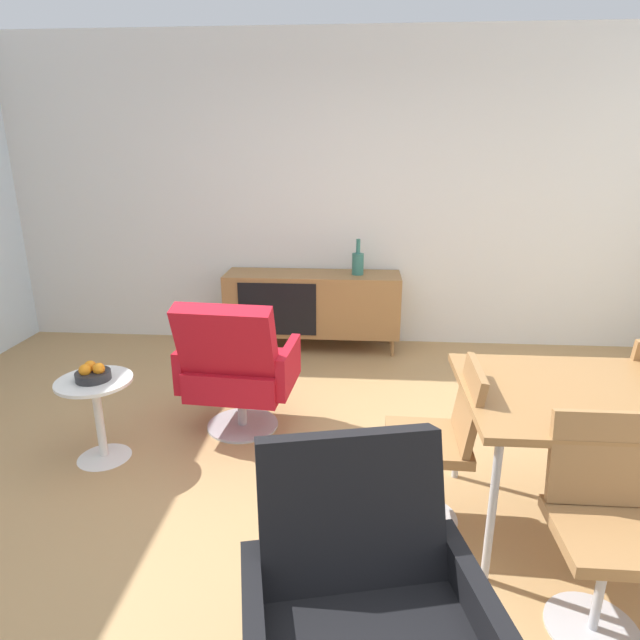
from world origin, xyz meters
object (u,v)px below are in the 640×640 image
object	(u,v)px
sideboard	(312,303)
fruit_bowl	(93,373)
dining_chair_front_left	(604,520)
dining_chair_near_window	(440,439)
side_table_round	(98,410)
armchair_black_shell	(361,605)
vase_cobalt	(358,263)
dining_table	(639,402)
lounge_chair_red	(237,367)

from	to	relation	value
sideboard	fruit_bowl	distance (m)	2.28
dining_chair_front_left	dining_chair_near_window	size ratio (longest dim) A/B	1.00
dining_chair_near_window	side_table_round	distance (m)	2.00
armchair_black_shell	side_table_round	world-z (taller)	armchair_black_shell
vase_cobalt	side_table_round	xyz separation A→B (m)	(-1.53, -1.99, -0.51)
dining_chair_near_window	side_table_round	size ratio (longest dim) A/B	1.65
dining_table	lounge_chair_red	bearing A→B (deg)	158.58
dining_table	dining_chair_front_left	xyz separation A→B (m)	(-0.35, -0.56, -0.23)
dining_chair_near_window	armchair_black_shell	world-z (taller)	armchair_black_shell
side_table_round	fruit_bowl	size ratio (longest dim) A/B	2.60
vase_cobalt	dining_chair_near_window	world-z (taller)	vase_cobalt
dining_chair_near_window	dining_table	bearing A→B (deg)	0.12
dining_table	side_table_round	xyz separation A→B (m)	(-2.84, 0.44, -0.38)
fruit_bowl	side_table_round	bearing A→B (deg)	-5.26
armchair_black_shell	fruit_bowl	distance (m)	2.14
dining_chair_front_left	fruit_bowl	distance (m)	2.68
side_table_round	dining_chair_front_left	bearing A→B (deg)	-21.81
side_table_round	dining_table	bearing A→B (deg)	-8.75
dining_table	vase_cobalt	bearing A→B (deg)	118.41
dining_table	lounge_chair_red	world-z (taller)	lounge_chair_red
fruit_bowl	lounge_chair_red	bearing A→B (deg)	26.29
vase_cobalt	sideboard	bearing A→B (deg)	-179.74
sideboard	lounge_chair_red	size ratio (longest dim) A/B	1.69
dining_table	fruit_bowl	bearing A→B (deg)	171.25
sideboard	fruit_bowl	bearing A→B (deg)	-119.30
fruit_bowl	dining_chair_front_left	bearing A→B (deg)	-21.80
dining_table	dining_chair_near_window	size ratio (longest dim) A/B	1.87
vase_cobalt	side_table_round	size ratio (longest dim) A/B	0.62
sideboard	dining_chair_front_left	world-z (taller)	dining_chair_front_left
vase_cobalt	lounge_chair_red	distance (m)	1.82
sideboard	vase_cobalt	world-z (taller)	vase_cobalt
vase_cobalt	lounge_chair_red	bearing A→B (deg)	-115.37
dining_table	side_table_round	world-z (taller)	dining_table
sideboard	fruit_bowl	xyz separation A→B (m)	(-1.11, -1.99, 0.12)
lounge_chair_red	armchair_black_shell	distance (m)	2.01
fruit_bowl	dining_chair_near_window	bearing A→B (deg)	-12.67
armchair_black_shell	side_table_round	distance (m)	2.15
armchair_black_shell	dining_table	bearing A→B (deg)	38.80
lounge_chair_red	side_table_round	distance (m)	0.86
dining_chair_near_window	lounge_chair_red	size ratio (longest dim) A/B	0.90
dining_chair_near_window	sideboard	bearing A→B (deg)	109.02
dining_chair_front_left	armchair_black_shell	xyz separation A→B (m)	(-0.92, -0.46, -0.00)
lounge_chair_red	armchair_black_shell	xyz separation A→B (m)	(0.80, -1.84, 0.00)
side_table_round	fruit_bowl	bearing A→B (deg)	174.74
side_table_round	fruit_bowl	xyz separation A→B (m)	(-0.00, 0.00, 0.24)
sideboard	side_table_round	bearing A→B (deg)	-119.26
vase_cobalt	dining_chair_front_left	bearing A→B (deg)	-72.14
side_table_round	fruit_bowl	world-z (taller)	fruit_bowl
dining_chair_near_window	armchair_black_shell	bearing A→B (deg)	-110.54
vase_cobalt	dining_chair_near_window	xyz separation A→B (m)	(0.42, -2.43, -0.36)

